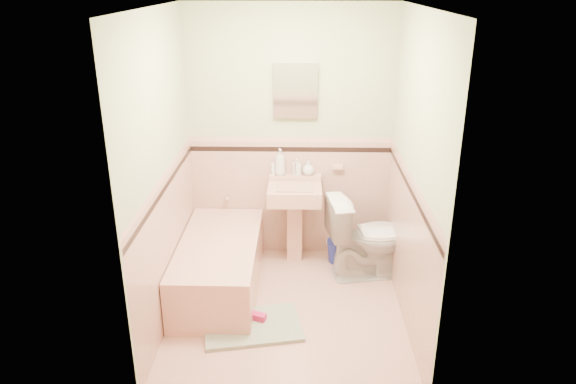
{
  "coord_description": "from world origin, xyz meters",
  "views": [
    {
      "loc": [
        0.11,
        -4.03,
        2.7
      ],
      "look_at": [
        0.0,
        0.25,
        1.0
      ],
      "focal_mm": 33.94,
      "sensor_mm": 36.0,
      "label": 1
    }
  ],
  "objects_px": {
    "soap_bottle_mid": "(296,167)",
    "bucket": "(338,251)",
    "soap_bottle_right": "(308,168)",
    "soap_bottle_left": "(280,162)",
    "shoe": "(258,316)",
    "toilet": "(369,237)",
    "medicine_cabinet": "(295,91)",
    "bathtub": "(220,267)",
    "sink": "(295,225)"
  },
  "relations": [
    {
      "from": "soap_bottle_right",
      "to": "medicine_cabinet",
      "type": "bearing_deg",
      "value": 167.04
    },
    {
      "from": "soap_bottle_mid",
      "to": "bathtub",
      "type": "bearing_deg",
      "value": -134.3
    },
    {
      "from": "toilet",
      "to": "shoe",
      "type": "height_order",
      "value": "toilet"
    },
    {
      "from": "bathtub",
      "to": "bucket",
      "type": "height_order",
      "value": "bathtub"
    },
    {
      "from": "soap_bottle_left",
      "to": "soap_bottle_mid",
      "type": "distance_m",
      "value": 0.17
    },
    {
      "from": "medicine_cabinet",
      "to": "toilet",
      "type": "xyz_separation_m",
      "value": [
        0.71,
        -0.46,
        -1.29
      ]
    },
    {
      "from": "bathtub",
      "to": "shoe",
      "type": "xyz_separation_m",
      "value": [
        0.39,
        -0.54,
        -0.17
      ]
    },
    {
      "from": "soap_bottle_left",
      "to": "shoe",
      "type": "distance_m",
      "value": 1.57
    },
    {
      "from": "bathtub",
      "to": "shoe",
      "type": "relative_size",
      "value": 10.82
    },
    {
      "from": "bucket",
      "to": "shoe",
      "type": "height_order",
      "value": "bucket"
    },
    {
      "from": "soap_bottle_mid",
      "to": "medicine_cabinet",
      "type": "bearing_deg",
      "value": 113.15
    },
    {
      "from": "soap_bottle_mid",
      "to": "bucket",
      "type": "xyz_separation_m",
      "value": [
        0.43,
        -0.17,
        -0.84
      ]
    },
    {
      "from": "sink",
      "to": "bathtub",
      "type": "bearing_deg",
      "value": -142.07
    },
    {
      "from": "soap_bottle_mid",
      "to": "shoe",
      "type": "bearing_deg",
      "value": -103.71
    },
    {
      "from": "soap_bottle_mid",
      "to": "toilet",
      "type": "xyz_separation_m",
      "value": [
        0.7,
        -0.43,
        -0.55
      ]
    },
    {
      "from": "medicine_cabinet",
      "to": "shoe",
      "type": "distance_m",
      "value": 2.1
    },
    {
      "from": "bathtub",
      "to": "toilet",
      "type": "height_order",
      "value": "toilet"
    },
    {
      "from": "sink",
      "to": "soap_bottle_left",
      "type": "height_order",
      "value": "soap_bottle_left"
    },
    {
      "from": "medicine_cabinet",
      "to": "bucket",
      "type": "relative_size",
      "value": 2.17
    },
    {
      "from": "soap_bottle_left",
      "to": "soap_bottle_mid",
      "type": "relative_size",
      "value": 1.58
    },
    {
      "from": "shoe",
      "to": "medicine_cabinet",
      "type": "bearing_deg",
      "value": 98.88
    },
    {
      "from": "soap_bottle_right",
      "to": "soap_bottle_mid",
      "type": "bearing_deg",
      "value": 180.0
    },
    {
      "from": "medicine_cabinet",
      "to": "soap_bottle_mid",
      "type": "bearing_deg",
      "value": -66.85
    },
    {
      "from": "bathtub",
      "to": "shoe",
      "type": "distance_m",
      "value": 0.68
    },
    {
      "from": "bathtub",
      "to": "bucket",
      "type": "xyz_separation_m",
      "value": [
        1.12,
        0.54,
        -0.11
      ]
    },
    {
      "from": "soap_bottle_left",
      "to": "shoe",
      "type": "relative_size",
      "value": 1.93
    },
    {
      "from": "sink",
      "to": "medicine_cabinet",
      "type": "xyz_separation_m",
      "value": [
        0.0,
        0.21,
        1.29
      ]
    },
    {
      "from": "medicine_cabinet",
      "to": "soap_bottle_right",
      "type": "height_order",
      "value": "medicine_cabinet"
    },
    {
      "from": "sink",
      "to": "toilet",
      "type": "height_order",
      "value": "same"
    },
    {
      "from": "soap_bottle_mid",
      "to": "bucket",
      "type": "distance_m",
      "value": 0.96
    },
    {
      "from": "toilet",
      "to": "soap_bottle_mid",
      "type": "bearing_deg",
      "value": 48.35
    },
    {
      "from": "bathtub",
      "to": "soap_bottle_left",
      "type": "relative_size",
      "value": 5.6
    },
    {
      "from": "bathtub",
      "to": "soap_bottle_right",
      "type": "bearing_deg",
      "value": 41.22
    },
    {
      "from": "toilet",
      "to": "bathtub",
      "type": "bearing_deg",
      "value": 91.17
    },
    {
      "from": "bathtub",
      "to": "soap_bottle_left",
      "type": "bearing_deg",
      "value": 53.16
    },
    {
      "from": "soap_bottle_right",
      "to": "sink",
      "type": "bearing_deg",
      "value": -125.92
    },
    {
      "from": "sink",
      "to": "bucket",
      "type": "height_order",
      "value": "sink"
    },
    {
      "from": "medicine_cabinet",
      "to": "bucket",
      "type": "bearing_deg",
      "value": -24.36
    },
    {
      "from": "sink",
      "to": "shoe",
      "type": "xyz_separation_m",
      "value": [
        -0.29,
        -1.07,
        -0.35
      ]
    },
    {
      "from": "soap_bottle_left",
      "to": "soap_bottle_right",
      "type": "xyz_separation_m",
      "value": [
        0.28,
        0.0,
        -0.06
      ]
    },
    {
      "from": "bathtub",
      "to": "bucket",
      "type": "distance_m",
      "value": 1.25
    },
    {
      "from": "bathtub",
      "to": "sink",
      "type": "relative_size",
      "value": 1.84
    },
    {
      "from": "soap_bottle_left",
      "to": "soap_bottle_right",
      "type": "distance_m",
      "value": 0.28
    },
    {
      "from": "soap_bottle_mid",
      "to": "soap_bottle_right",
      "type": "xyz_separation_m",
      "value": [
        0.12,
        0.0,
        -0.01
      ]
    },
    {
      "from": "sink",
      "to": "soap_bottle_mid",
      "type": "xyz_separation_m",
      "value": [
        0.01,
        0.18,
        0.55
      ]
    },
    {
      "from": "medicine_cabinet",
      "to": "soap_bottle_left",
      "type": "relative_size",
      "value": 1.86
    },
    {
      "from": "bathtub",
      "to": "medicine_cabinet",
      "type": "xyz_separation_m",
      "value": [
        0.68,
        0.74,
        1.47
      ]
    },
    {
      "from": "soap_bottle_right",
      "to": "shoe",
      "type": "distance_m",
      "value": 1.59
    },
    {
      "from": "bucket",
      "to": "toilet",
      "type": "bearing_deg",
      "value": -43.37
    },
    {
      "from": "soap_bottle_left",
      "to": "shoe",
      "type": "bearing_deg",
      "value": -96.56
    }
  ]
}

